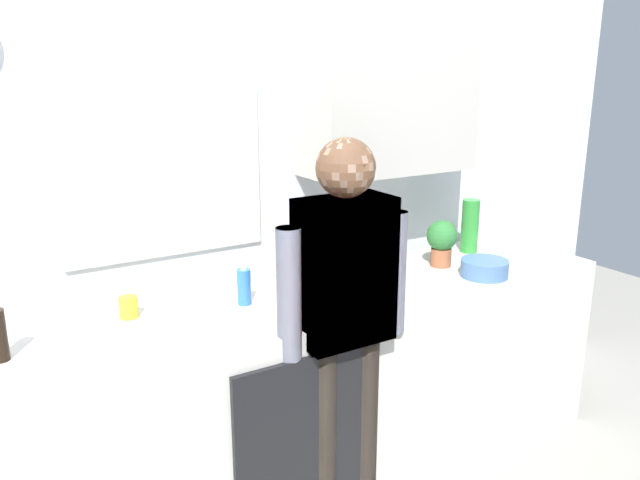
% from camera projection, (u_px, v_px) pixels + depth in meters
% --- Properties ---
extents(kitchen_counter, '(3.02, 0.64, 0.89)m').
position_uv_depth(kitchen_counter, '(305.00, 393.00, 2.81)').
color(kitchen_counter, beige).
rests_on(kitchen_counter, ground_plane).
extents(dishwasher_panel, '(0.56, 0.02, 0.80)m').
position_uv_depth(dishwasher_panel, '(302.00, 454.00, 2.45)').
color(dishwasher_panel, black).
rests_on(dishwasher_panel, ground_plane).
extents(back_wall_assembly, '(4.62, 0.42, 2.60)m').
position_uv_depth(back_wall_assembly, '(273.00, 175.00, 2.93)').
color(back_wall_assembly, silver).
rests_on(back_wall_assembly, ground_plane).
extents(coffee_maker, '(0.20, 0.20, 0.33)m').
position_uv_depth(coffee_maker, '(361.00, 270.00, 2.59)').
color(coffee_maker, black).
rests_on(coffee_maker, kitchen_counter).
extents(bottle_clear_soda, '(0.09, 0.09, 0.28)m').
position_uv_depth(bottle_clear_soda, '(470.00, 226.00, 3.33)').
color(bottle_clear_soda, '#2D8C33').
rests_on(bottle_clear_soda, kitchen_counter).
extents(bottle_green_wine, '(0.07, 0.07, 0.30)m').
position_uv_depth(bottle_green_wine, '(298.00, 279.00, 2.48)').
color(bottle_green_wine, '#195923').
rests_on(bottle_green_wine, kitchen_counter).
extents(cup_yellow_cup, '(0.07, 0.07, 0.08)m').
position_uv_depth(cup_yellow_cup, '(129.00, 307.00, 2.48)').
color(cup_yellow_cup, yellow).
rests_on(cup_yellow_cup, kitchen_counter).
extents(cup_terracotta_mug, '(0.08, 0.08, 0.09)m').
position_uv_depth(cup_terracotta_mug, '(314.00, 267.00, 2.96)').
color(cup_terracotta_mug, '#B26647').
rests_on(cup_terracotta_mug, kitchen_counter).
extents(mixing_bowl, '(0.22, 0.22, 0.08)m').
position_uv_depth(mixing_bowl, '(484.00, 268.00, 2.96)').
color(mixing_bowl, '#4C72A5').
rests_on(mixing_bowl, kitchen_counter).
extents(potted_plant, '(0.15, 0.15, 0.23)m').
position_uv_depth(potted_plant, '(442.00, 240.00, 3.09)').
color(potted_plant, '#9E5638').
rests_on(potted_plant, kitchen_counter).
extents(dish_soap, '(0.06, 0.06, 0.18)m').
position_uv_depth(dish_soap, '(244.00, 286.00, 2.61)').
color(dish_soap, blue).
rests_on(dish_soap, kitchen_counter).
extents(person_at_sink, '(0.57, 0.22, 1.60)m').
position_uv_depth(person_at_sink, '(344.00, 308.00, 2.43)').
color(person_at_sink, '#3F4766').
rests_on(person_at_sink, ground_plane).
extents(person_guest, '(0.57, 0.22, 1.60)m').
position_uv_depth(person_guest, '(344.00, 308.00, 2.43)').
color(person_guest, brown).
rests_on(person_guest, ground_plane).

